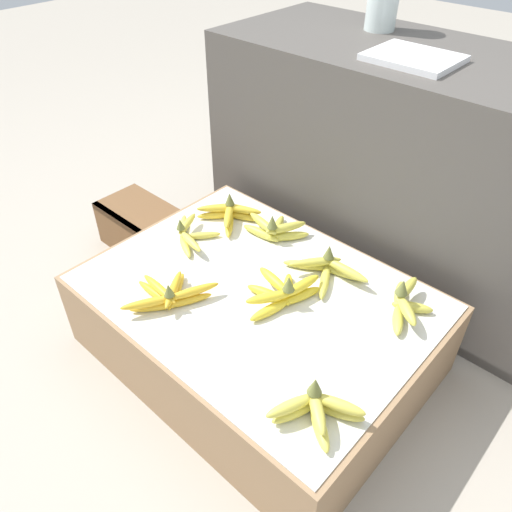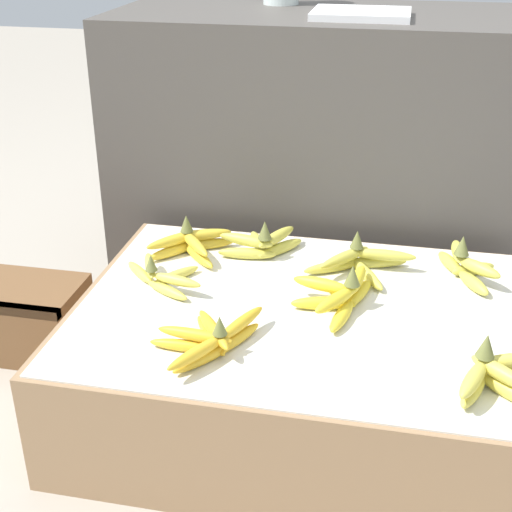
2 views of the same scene
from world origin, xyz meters
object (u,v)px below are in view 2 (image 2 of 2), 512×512
object	(u,v)px
foam_tray_white	(361,14)
banana_bunch_back_right	(466,264)
banana_bunch_middle_left	(161,275)
banana_bunch_front_right	(496,375)
banana_bunch_middle_midright	(340,294)
banana_bunch_front_midleft	(211,339)
banana_bunch_back_midleft	(262,243)
banana_bunch_back_left	(191,243)
banana_bunch_back_midright	(360,261)
wooden_crate	(25,317)

from	to	relation	value
foam_tray_white	banana_bunch_back_right	bearing A→B (deg)	-53.19
banana_bunch_middle_left	banana_bunch_front_right	bearing A→B (deg)	-19.65
banana_bunch_middle_left	banana_bunch_middle_midright	xyz separation A→B (m)	(0.40, -0.01, 0.01)
banana_bunch_front_midleft	banana_bunch_back_midleft	xyz separation A→B (m)	(0.01, 0.43, 0.00)
banana_bunch_back_left	banana_bunch_back_right	size ratio (longest dim) A/B	0.96
banana_bunch_middle_left	foam_tray_white	world-z (taller)	foam_tray_white
banana_bunch_back_left	foam_tray_white	xyz separation A→B (m)	(0.35, 0.41, 0.49)
banana_bunch_back_right	banana_bunch_front_right	bearing A→B (deg)	-86.35
banana_bunch_front_midleft	banana_bunch_back_right	distance (m)	0.64
banana_bunch_back_midleft	banana_bunch_middle_left	bearing A→B (deg)	-133.98
banana_bunch_back_midright	banana_bunch_back_right	world-z (taller)	banana_bunch_back_right
wooden_crate	banana_bunch_front_right	distance (m)	1.17
foam_tray_white	banana_bunch_middle_midright	bearing A→B (deg)	-87.13
banana_bunch_middle_midright	banana_bunch_back_midleft	distance (m)	0.30
banana_bunch_middle_midright	banana_bunch_back_midleft	size ratio (longest dim) A/B	1.18
wooden_crate	banana_bunch_back_right	xyz separation A→B (m)	(1.08, 0.11, 0.21)
wooden_crate	banana_bunch_back_midright	world-z (taller)	banana_bunch_back_midright
banana_bunch_front_right	banana_bunch_back_midright	distance (m)	0.49
banana_bunch_back_left	banana_bunch_middle_midright	bearing A→B (deg)	-25.12
banana_bunch_back_midleft	banana_bunch_back_right	size ratio (longest dim) A/B	1.00
banana_bunch_front_midleft	banana_bunch_back_midleft	size ratio (longest dim) A/B	1.25
wooden_crate	banana_bunch_back_midleft	world-z (taller)	banana_bunch_back_midleft
banana_bunch_middle_midright	banana_bunch_back_midleft	bearing A→B (deg)	134.81
banana_bunch_middle_left	foam_tray_white	size ratio (longest dim) A/B	0.89
wooden_crate	banana_bunch_back_left	world-z (taller)	banana_bunch_back_left
foam_tray_white	banana_bunch_front_midleft	bearing A→B (deg)	-103.63
banana_bunch_front_midleft	banana_bunch_back_midright	size ratio (longest dim) A/B	0.99
banana_bunch_back_right	foam_tray_white	distance (m)	0.70
wooden_crate	banana_bunch_back_right	bearing A→B (deg)	5.60
banana_bunch_back_left	banana_bunch_back_midright	bearing A→B (deg)	-1.53
banana_bunch_front_midleft	banana_bunch_back_left	bearing A→B (deg)	111.58
banana_bunch_middle_left	banana_bunch_front_midleft	bearing A→B (deg)	-52.40
banana_bunch_back_midleft	banana_bunch_front_midleft	bearing A→B (deg)	-91.96
banana_bunch_front_midleft	banana_bunch_middle_midright	size ratio (longest dim) A/B	1.06
banana_bunch_back_right	banana_bunch_back_midright	bearing A→B (deg)	-174.33
wooden_crate	banana_bunch_middle_midright	bearing A→B (deg)	-6.13
banana_bunch_back_right	foam_tray_white	xyz separation A→B (m)	(-0.30, 0.40, 0.49)
banana_bunch_middle_left	banana_bunch_back_midright	size ratio (longest dim) A/B	0.85
wooden_crate	banana_bunch_front_midleft	size ratio (longest dim) A/B	1.16
banana_bunch_front_midleft	foam_tray_white	size ratio (longest dim) A/B	1.03
wooden_crate	banana_bunch_front_midleft	bearing A→B (deg)	-27.57
banana_bunch_middle_left	wooden_crate	bearing A→B (deg)	169.74
banana_bunch_back_midleft	wooden_crate	bearing A→B (deg)	-168.07
banana_bunch_back_left	banana_bunch_back_midleft	world-z (taller)	banana_bunch_back_midleft
banana_bunch_back_midleft	banana_bunch_back_right	distance (m)	0.48
banana_bunch_front_midleft	banana_bunch_back_midleft	bearing A→B (deg)	88.04
banana_bunch_back_midleft	banana_bunch_back_midright	xyz separation A→B (m)	(0.24, -0.04, -0.00)
banana_bunch_front_midleft	banana_bunch_front_right	world-z (taller)	banana_bunch_front_right
banana_bunch_front_right	banana_bunch_middle_left	distance (m)	0.75
wooden_crate	banana_bunch_back_midright	distance (m)	0.87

